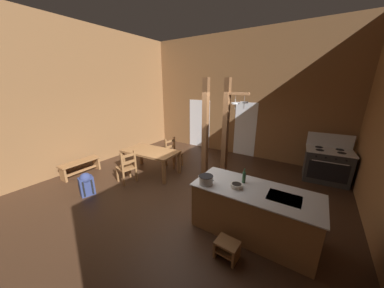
{
  "coord_description": "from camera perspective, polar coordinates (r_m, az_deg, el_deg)",
  "views": [
    {
      "loc": [
        2.61,
        -3.49,
        2.68
      ],
      "look_at": [
        -0.05,
        0.6,
        1.17
      ],
      "focal_mm": 18.01,
      "sensor_mm": 36.0,
      "label": 1
    }
  ],
  "objects": [
    {
      "name": "ladderback_chair_near_window",
      "position": [
        6.59,
        -5.65,
        -2.64
      ],
      "size": [
        0.51,
        0.51,
        0.95
      ],
      "color": "brown",
      "rests_on": "ground_plane"
    },
    {
      "name": "kitchen_island",
      "position": [
        3.9,
        17.57,
        -18.47
      ],
      "size": [
        2.16,
        0.96,
        0.9
      ],
      "color": "olive",
      "rests_on": "ground_plane"
    },
    {
      "name": "mixing_bowl_on_counter",
      "position": [
        3.62,
        13.03,
        -11.93
      ],
      "size": [
        0.21,
        0.21,
        0.07
      ],
      "color": "silver",
      "rests_on": "kitchen_island"
    },
    {
      "name": "wall_back",
      "position": [
        7.71,
        13.63,
        13.54
      ],
      "size": [
        8.25,
        0.14,
        4.5
      ],
      "primitive_type": "cube",
      "color": "brown",
      "rests_on": "ground_plane"
    },
    {
      "name": "bottle_tall_on_counter",
      "position": [
        3.79,
        15.14,
        -9.42
      ],
      "size": [
        0.07,
        0.07,
        0.28
      ],
      "color": "#2D5638",
      "rests_on": "kitchen_island"
    },
    {
      "name": "support_post_with_pot_rack",
      "position": [
        5.27,
        10.18,
        4.21
      ],
      "size": [
        0.66,
        0.23,
        2.85
      ],
      "color": "brown",
      "rests_on": "ground_plane"
    },
    {
      "name": "stove_range",
      "position": [
        6.74,
        35.0,
        -5.06
      ],
      "size": [
        1.2,
        0.9,
        1.32
      ],
      "color": "#2C2C2C",
      "rests_on": "ground_plane"
    },
    {
      "name": "ladderback_chair_by_post",
      "position": [
        5.74,
        -18.72,
        -6.57
      ],
      "size": [
        0.52,
        0.52,
        0.95
      ],
      "color": "brown",
      "rests_on": "ground_plane"
    },
    {
      "name": "stockpot_on_counter",
      "position": [
        3.64,
        4.17,
        -10.52
      ],
      "size": [
        0.33,
        0.26,
        0.17
      ],
      "color": "silver",
      "rests_on": "kitchen_island"
    },
    {
      "name": "dining_table",
      "position": [
        6.08,
        -12.18,
        -2.68
      ],
      "size": [
        1.76,
        1.02,
        0.74
      ],
      "color": "olive",
      "rests_on": "ground_plane"
    },
    {
      "name": "glazed_panel_back_right",
      "position": [
        7.69,
        15.41,
        4.16
      ],
      "size": [
        0.84,
        0.01,
        2.05
      ],
      "primitive_type": "cube",
      "color": "white",
      "rests_on": "ground_plane"
    },
    {
      "name": "wall_left",
      "position": [
        7.3,
        -28.97,
        11.75
      ],
      "size": [
        0.14,
        8.17,
        4.5
      ],
      "primitive_type": "cube",
      "color": "brown",
      "rests_on": "ground_plane"
    },
    {
      "name": "backpack",
      "position": [
        5.57,
        -28.81,
        -10.19
      ],
      "size": [
        0.36,
        0.37,
        0.6
      ],
      "color": "navy",
      "rests_on": "ground_plane"
    },
    {
      "name": "ground_plane",
      "position": [
        5.14,
        -3.27,
        -14.9
      ],
      "size": [
        8.25,
        8.17,
        0.1
      ],
      "primitive_type": "cube",
      "color": "#382316"
    },
    {
      "name": "bench_along_left_wall",
      "position": [
        6.87,
        -30.14,
        -5.53
      ],
      "size": [
        0.37,
        1.15,
        0.44
      ],
      "color": "olive",
      "rests_on": "ground_plane"
    },
    {
      "name": "step_stool",
      "position": [
        3.54,
        10.32,
        -28.07
      ],
      "size": [
        0.37,
        0.3,
        0.3
      ],
      "color": "brown",
      "rests_on": "ground_plane"
    },
    {
      "name": "support_post_center",
      "position": [
        5.12,
        3.93,
        3.0
      ],
      "size": [
        0.14,
        0.14,
        2.85
      ],
      "color": "brown",
      "rests_on": "ground_plane"
    },
    {
      "name": "glazed_door_back_left",
      "position": [
        8.51,
        2.17,
        5.99
      ],
      "size": [
        1.0,
        0.01,
        2.05
      ],
      "primitive_type": "cube",
      "color": "white",
      "rests_on": "ground_plane"
    }
  ]
}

